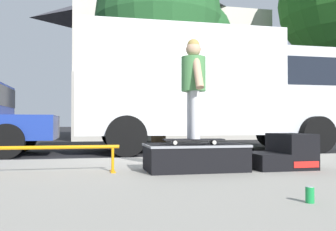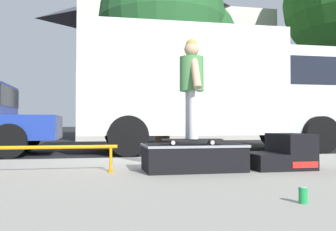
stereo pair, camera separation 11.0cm
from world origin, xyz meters
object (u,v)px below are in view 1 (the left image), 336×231
soda_can (310,195)px  box_truck (212,86)px  grind_rail (51,152)px  skateboard (194,140)px  skate_box (195,156)px  street_tree_neighbour (166,26)px  kicker_ramp (283,154)px  skater_kid (193,80)px

soda_can → box_truck: box_truck is taller
grind_rail → skateboard: (1.76, -0.12, 0.14)m
skate_box → soda_can: bearing=-81.5°
street_tree_neighbour → kicker_ramp: bearing=-92.3°
skate_box → grind_rail: bearing=176.6°
skate_box → soda_can: (0.31, -2.05, -0.12)m
soda_can → street_tree_neighbour: size_ratio=0.02×
skate_box → box_truck: size_ratio=0.18×
skate_box → kicker_ramp: (1.24, -0.00, 0.01)m
skater_kid → street_tree_neighbour: street_tree_neighbour is taller
kicker_ramp → soda_can: bearing=-114.5°
skate_box → skateboard: bearing=-148.0°
skateboard → street_tree_neighbour: size_ratio=0.11×
skateboard → box_truck: 5.21m
skate_box → skateboard: skateboard is taller
street_tree_neighbour → box_truck: bearing=-87.4°
skater_kid → box_truck: (1.87, 4.72, 0.42)m
grind_rail → skateboard: 1.77m
grind_rail → box_truck: size_ratio=0.24×
grind_rail → box_truck: 6.00m
skate_box → grind_rail: (-1.78, 0.11, 0.07)m
kicker_ramp → skateboard: 1.28m
kicker_ramp → grind_rail: (-3.02, 0.11, 0.06)m
skate_box → soda_can: 2.08m
skate_box → street_tree_neighbour: street_tree_neighbour is taller
grind_rail → box_truck: bearing=51.7°
soda_can → grind_rail: bearing=134.1°
skateboard → soda_can: size_ratio=6.32×
street_tree_neighbour → grind_rail: bearing=-110.0°
kicker_ramp → street_tree_neighbour: (0.38, 9.48, 4.21)m
kicker_ramp → skater_kid: (-1.26, -0.01, 0.97)m
skateboard → skate_box: bearing=32.0°
skater_kid → soda_can: 2.34m
kicker_ramp → soda_can: 2.26m
skater_kid → box_truck: size_ratio=0.19×
soda_can → skateboard: bearing=99.2°
skate_box → box_truck: (1.85, 4.70, 1.40)m
box_truck → kicker_ramp: bearing=-97.3°
skateboard → soda_can: skateboard is taller
grind_rail → skater_kid: bearing=-3.9°
skater_kid → box_truck: bearing=68.4°
skater_kid → street_tree_neighbour: bearing=80.1°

